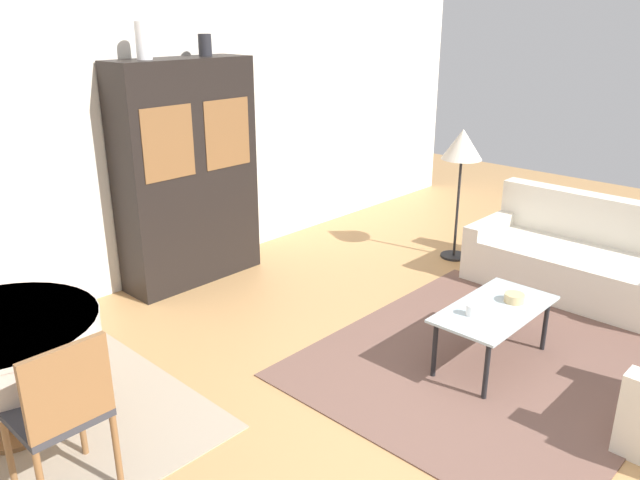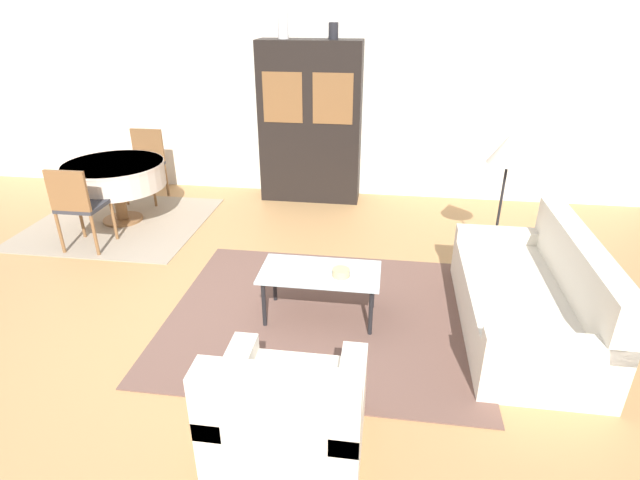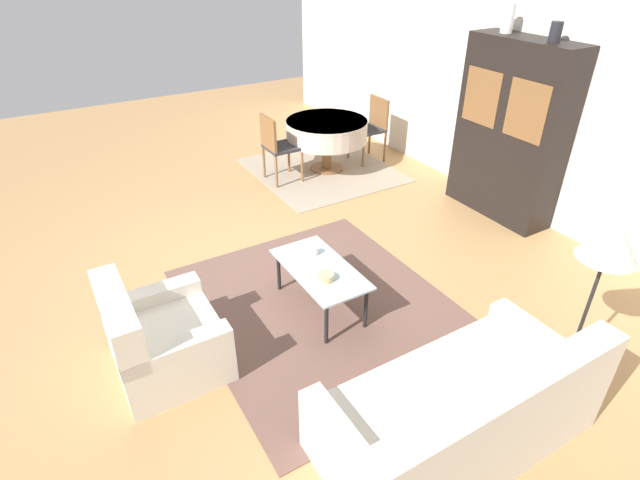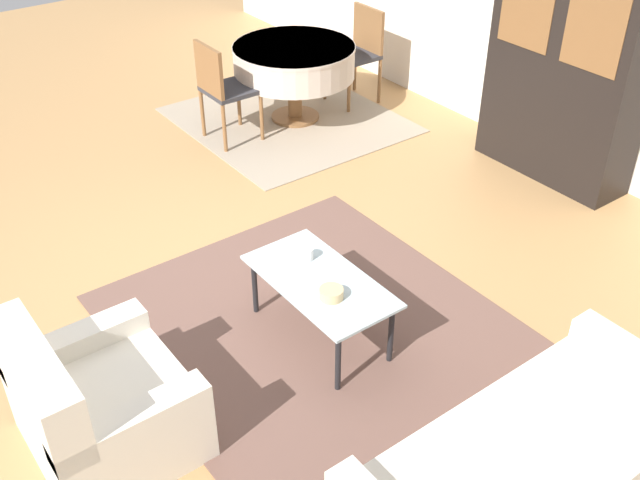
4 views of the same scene
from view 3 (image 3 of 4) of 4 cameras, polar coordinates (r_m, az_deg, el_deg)
ground_plane at (r=5.37m, az=-9.53°, el=-3.19°), size 14.00×14.00×0.00m
wall_back at (r=6.81m, az=19.91°, el=15.51°), size 10.00×0.06×2.70m
area_rug at (r=4.76m, az=0.29°, el=-7.75°), size 2.69×2.26×0.01m
dining_rug at (r=7.57m, az=0.20°, el=8.02°), size 2.08×1.92×0.01m
couch at (r=3.64m, az=15.88°, el=-18.57°), size 0.94×1.89×0.85m
armchair at (r=4.20m, az=-17.87°, el=-10.77°), size 0.88×0.81×0.82m
coffee_table at (r=4.53m, az=0.00°, el=-3.70°), size 1.01×0.53×0.45m
display_cabinet at (r=6.40m, az=20.93°, el=11.48°), size 1.33×0.45×2.09m
dining_table at (r=7.38m, az=0.76°, el=12.38°), size 1.18×1.18×0.75m
dining_chair_near at (r=7.03m, az=-4.97°, el=10.88°), size 0.44×0.44×0.95m
dining_chair_far at (r=7.82m, az=5.95°, el=12.99°), size 0.44×0.44×0.95m
floor_lamp at (r=4.03m, az=30.18°, el=-0.60°), size 0.41×0.41×1.37m
cup at (r=4.67m, az=-0.73°, el=-1.23°), size 0.08×0.08×0.08m
bowl at (r=4.34m, az=0.64°, el=-4.22°), size 0.15×0.15×0.06m
vase_tall at (r=6.35m, az=20.70°, el=22.63°), size 0.13×0.13×0.31m
vase_short at (r=5.97m, az=25.34°, el=20.72°), size 0.12×0.12×0.19m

